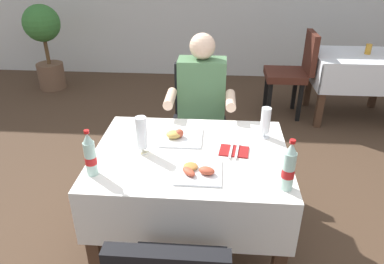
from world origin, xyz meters
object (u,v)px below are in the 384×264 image
beer_glass_left (265,123)px  potted_plant_corner (45,39)px  main_dining_table (191,176)px  background_dining_table (355,71)px  seated_diner_far (201,107)px  plate_near_camera (198,171)px  napkin_cutlery_set (234,151)px  background_table_tumbler (368,49)px  cola_bottle_primary (289,168)px  plate_far_diner (179,136)px  beer_glass_middle (142,135)px  cola_bottle_secondary (90,155)px  background_chair_left (294,69)px  chair_far_diner_seat (199,119)px

beer_glass_left → potted_plant_corner: size_ratio=0.18×
main_dining_table → background_dining_table: bearing=52.7°
seated_diner_far → plate_near_camera: bearing=-88.1°
napkin_cutlery_set → background_table_tumbler: size_ratio=1.77×
cola_bottle_primary → napkin_cutlery_set: cola_bottle_primary is taller
main_dining_table → plate_near_camera: bearing=-75.8°
plate_far_diner → beer_glass_middle: 0.28m
beer_glass_middle → napkin_cutlery_set: 0.55m
main_dining_table → plate_near_camera: 0.29m
cola_bottle_primary → cola_bottle_secondary: bearing=177.2°
plate_near_camera → background_chair_left: 2.59m
seated_diner_far → beer_glass_middle: 0.82m
cola_bottle_secondary → main_dining_table: bearing=27.8°
seated_diner_far → beer_glass_middle: (-0.30, -0.75, 0.15)m
plate_near_camera → cola_bottle_primary: cola_bottle_primary is taller
chair_far_diner_seat → background_chair_left: 1.68m
main_dining_table → plate_far_diner: bearing=118.7°
seated_diner_far → plate_far_diner: bearing=-100.8°
background_chair_left → beer_glass_middle: bearing=-120.0°
chair_far_diner_seat → beer_glass_middle: same height
napkin_cutlery_set → chair_far_diner_seat: bearing=107.5°
beer_glass_middle → background_dining_table: size_ratio=0.25×
cola_bottle_secondary → potted_plant_corner: potted_plant_corner is taller
beer_glass_left → background_chair_left: 2.06m
background_dining_table → potted_plant_corner: potted_plant_corner is taller
plate_far_diner → background_table_tumbler: size_ratio=2.34×
beer_glass_middle → background_dining_table: beer_glass_middle is taller
background_chair_left → potted_plant_corner: size_ratio=0.86×
cola_bottle_primary → background_chair_left: size_ratio=0.29×
beer_glass_left → chair_far_diner_seat: bearing=126.2°
seated_diner_far → background_table_tumbler: bearing=40.4°
beer_glass_left → beer_glass_middle: bearing=-161.4°
background_chair_left → main_dining_table: bearing=-114.5°
main_dining_table → cola_bottle_secondary: 0.64m
plate_far_diner → napkin_cutlery_set: 0.36m
plate_near_camera → potted_plant_corner: (-2.23, 3.04, -0.08)m
main_dining_table → background_chair_left: size_ratio=1.18×
plate_near_camera → background_table_tumbler: (1.71, 2.43, 0.04)m
seated_diner_far → background_table_tumbler: 2.29m
main_dining_table → cola_bottle_secondary: size_ratio=4.34×
main_dining_table → background_table_tumbler: bearing=51.3°
napkin_cutlery_set → plate_far_diner: bearing=159.0°
plate_far_diner → beer_glass_left: 0.54m
seated_diner_far → napkin_cutlery_set: bearing=-71.7°
beer_glass_middle → potted_plant_corner: bearing=123.6°
background_chair_left → background_table_tumbler: (0.77, 0.02, 0.24)m
background_dining_table → background_chair_left: background_chair_left is taller
beer_glass_middle → seated_diner_far: bearing=67.9°
beer_glass_middle → main_dining_table: bearing=5.3°
background_table_tumbler → potted_plant_corner: bearing=171.1°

